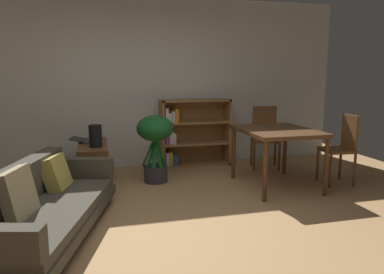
{
  "coord_description": "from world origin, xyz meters",
  "views": [
    {
      "loc": [
        -0.68,
        -3.27,
        1.5
      ],
      "look_at": [
        0.37,
        0.74,
        0.78
      ],
      "focal_mm": 34.33,
      "sensor_mm": 36.0,
      "label": 1
    }
  ],
  "objects_px": {
    "potted_floor_plant": "(155,138)",
    "open_laptop": "(88,140)",
    "fabric_couch": "(39,206)",
    "dining_chair_near": "(265,134)",
    "desk_speaker": "(95,136)",
    "dining_table": "(277,135)",
    "dining_chair_far": "(342,145)",
    "bookshelf": "(191,133)",
    "media_console": "(94,164)"
  },
  "relations": [
    {
      "from": "desk_speaker",
      "to": "dining_chair_far",
      "type": "height_order",
      "value": "dining_chair_far"
    },
    {
      "from": "bookshelf",
      "to": "potted_floor_plant",
      "type": "bearing_deg",
      "value": -130.95
    },
    {
      "from": "dining_chair_far",
      "to": "bookshelf",
      "type": "height_order",
      "value": "bookshelf"
    },
    {
      "from": "fabric_couch",
      "to": "bookshelf",
      "type": "height_order",
      "value": "bookshelf"
    },
    {
      "from": "media_console",
      "to": "dining_chair_far",
      "type": "relative_size",
      "value": 1.11
    },
    {
      "from": "media_console",
      "to": "dining_table",
      "type": "distance_m",
      "value": 2.53
    },
    {
      "from": "media_console",
      "to": "bookshelf",
      "type": "xyz_separation_m",
      "value": [
        1.56,
        0.66,
        0.26
      ]
    },
    {
      "from": "media_console",
      "to": "open_laptop",
      "type": "xyz_separation_m",
      "value": [
        -0.06,
        0.19,
        0.3
      ]
    },
    {
      "from": "open_laptop",
      "to": "desk_speaker",
      "type": "bearing_deg",
      "value": -75.72
    },
    {
      "from": "dining_chair_near",
      "to": "dining_chair_far",
      "type": "relative_size",
      "value": 1.03
    },
    {
      "from": "fabric_couch",
      "to": "potted_floor_plant",
      "type": "bearing_deg",
      "value": 48.91
    },
    {
      "from": "media_console",
      "to": "dining_table",
      "type": "height_order",
      "value": "dining_table"
    },
    {
      "from": "dining_chair_near",
      "to": "dining_chair_far",
      "type": "distance_m",
      "value": 1.26
    },
    {
      "from": "open_laptop",
      "to": "dining_chair_far",
      "type": "height_order",
      "value": "dining_chair_far"
    },
    {
      "from": "desk_speaker",
      "to": "dining_table",
      "type": "distance_m",
      "value": 2.39
    },
    {
      "from": "fabric_couch",
      "to": "open_laptop",
      "type": "relative_size",
      "value": 4.77
    },
    {
      "from": "open_laptop",
      "to": "bookshelf",
      "type": "relative_size",
      "value": 0.41
    },
    {
      "from": "desk_speaker",
      "to": "dining_table",
      "type": "relative_size",
      "value": 0.26
    },
    {
      "from": "fabric_couch",
      "to": "open_laptop",
      "type": "bearing_deg",
      "value": 77.67
    },
    {
      "from": "dining_table",
      "to": "dining_chair_far",
      "type": "distance_m",
      "value": 0.94
    },
    {
      "from": "potted_floor_plant",
      "to": "open_laptop",
      "type": "bearing_deg",
      "value": 158.04
    },
    {
      "from": "open_laptop",
      "to": "dining_chair_near",
      "type": "relative_size",
      "value": 0.47
    },
    {
      "from": "dining_table",
      "to": "desk_speaker",
      "type": "bearing_deg",
      "value": 166.34
    },
    {
      "from": "desk_speaker",
      "to": "potted_floor_plant",
      "type": "bearing_deg",
      "value": 4.19
    },
    {
      "from": "fabric_couch",
      "to": "media_console",
      "type": "relative_size",
      "value": 2.09
    },
    {
      "from": "fabric_couch",
      "to": "desk_speaker",
      "type": "bearing_deg",
      "value": 70.36
    },
    {
      "from": "potted_floor_plant",
      "to": "dining_chair_near",
      "type": "bearing_deg",
      "value": 11.7
    },
    {
      "from": "open_laptop",
      "to": "dining_table",
      "type": "height_order",
      "value": "dining_table"
    },
    {
      "from": "desk_speaker",
      "to": "dining_table",
      "type": "height_order",
      "value": "desk_speaker"
    },
    {
      "from": "media_console",
      "to": "dining_chair_far",
      "type": "xyz_separation_m",
      "value": [
        3.29,
        -0.9,
        0.26
      ]
    },
    {
      "from": "desk_speaker",
      "to": "dining_chair_far",
      "type": "distance_m",
      "value": 3.32
    },
    {
      "from": "media_console",
      "to": "desk_speaker",
      "type": "bearing_deg",
      "value": -79.46
    },
    {
      "from": "open_laptop",
      "to": "dining_chair_near",
      "type": "xyz_separation_m",
      "value": [
        2.74,
        0.02,
        -0.03
      ]
    },
    {
      "from": "desk_speaker",
      "to": "fabric_couch",
      "type": "bearing_deg",
      "value": -109.64
    },
    {
      "from": "dining_chair_near",
      "to": "media_console",
      "type": "bearing_deg",
      "value": -175.59
    },
    {
      "from": "open_laptop",
      "to": "potted_floor_plant",
      "type": "relative_size",
      "value": 0.49
    },
    {
      "from": "open_laptop",
      "to": "desk_speaker",
      "type": "height_order",
      "value": "desk_speaker"
    },
    {
      "from": "fabric_couch",
      "to": "bookshelf",
      "type": "bearing_deg",
      "value": 48.96
    },
    {
      "from": "dining_table",
      "to": "bookshelf",
      "type": "distance_m",
      "value": 1.67
    },
    {
      "from": "fabric_couch",
      "to": "bookshelf",
      "type": "distance_m",
      "value": 3.11
    },
    {
      "from": "desk_speaker",
      "to": "dining_chair_near",
      "type": "height_order",
      "value": "dining_chair_near"
    },
    {
      "from": "open_laptop",
      "to": "fabric_couch",
      "type": "bearing_deg",
      "value": -102.33
    },
    {
      "from": "bookshelf",
      "to": "dining_chair_far",
      "type": "bearing_deg",
      "value": -41.93
    },
    {
      "from": "potted_floor_plant",
      "to": "dining_chair_near",
      "type": "relative_size",
      "value": 0.96
    },
    {
      "from": "potted_floor_plant",
      "to": "dining_chair_far",
      "type": "xyz_separation_m",
      "value": [
        2.45,
        -0.72,
        -0.08
      ]
    },
    {
      "from": "media_console",
      "to": "dining_chair_near",
      "type": "relative_size",
      "value": 1.08
    },
    {
      "from": "open_laptop",
      "to": "media_console",
      "type": "bearing_deg",
      "value": -71.31
    },
    {
      "from": "potted_floor_plant",
      "to": "bookshelf",
      "type": "height_order",
      "value": "bookshelf"
    },
    {
      "from": "dining_chair_near",
      "to": "bookshelf",
      "type": "bearing_deg",
      "value": 158.14
    },
    {
      "from": "dining_table",
      "to": "media_console",
      "type": "bearing_deg",
      "value": 161.39
    }
  ]
}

